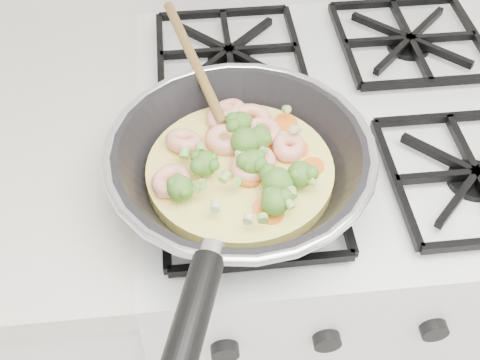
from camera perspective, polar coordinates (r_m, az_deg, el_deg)
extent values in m
cube|color=white|center=(1.27, 6.76, -9.21)|extent=(0.60, 0.60, 0.90)
cube|color=black|center=(0.91, 9.33, 6.53)|extent=(0.56, 0.56, 0.02)
torus|color=silver|center=(0.74, 0.00, 2.81)|extent=(0.34, 0.34, 0.01)
cylinder|color=black|center=(0.60, -4.89, -13.93)|extent=(0.08, 0.17, 0.03)
cylinder|color=#FEEE6E|center=(0.77, 0.00, 0.82)|extent=(0.24, 0.24, 0.02)
ellipsoid|color=brown|center=(0.79, -1.30, 4.30)|extent=(0.05, 0.06, 0.02)
cylinder|color=brown|center=(0.86, -4.36, 11.14)|extent=(0.08, 0.24, 0.05)
torus|color=#F9B193|center=(0.81, -1.59, 5.77)|extent=(0.07, 0.07, 0.03)
torus|color=#F9B193|center=(0.75, 0.97, 1.26)|extent=(0.07, 0.07, 0.03)
torus|color=#F9B193|center=(0.78, -1.42, 3.78)|extent=(0.07, 0.07, 0.03)
torus|color=#F9B193|center=(0.80, 0.97, 5.61)|extent=(0.06, 0.06, 0.03)
torus|color=#F9B193|center=(0.76, 1.66, 2.01)|extent=(0.07, 0.07, 0.03)
torus|color=#F9B193|center=(0.79, 1.93, 4.45)|extent=(0.05, 0.06, 0.02)
torus|color=#F9B193|center=(0.82, -1.21, 6.30)|extent=(0.07, 0.07, 0.03)
torus|color=#F9B193|center=(0.78, -5.30, 3.65)|extent=(0.07, 0.07, 0.03)
torus|color=#F9B193|center=(0.73, -6.44, -0.08)|extent=(0.08, 0.08, 0.02)
torus|color=#F9B193|center=(0.77, 4.59, 3.16)|extent=(0.06, 0.06, 0.02)
ellipsoid|color=#4F842B|center=(0.76, 0.45, 3.62)|extent=(0.05, 0.05, 0.04)
ellipsoid|color=#4F842B|center=(0.71, 3.91, -0.40)|extent=(0.04, 0.04, 0.03)
ellipsoid|color=#4F842B|center=(0.73, 5.67, 0.52)|extent=(0.04, 0.04, 0.03)
ellipsoid|color=#4F842B|center=(0.72, 3.45, -0.15)|extent=(0.05, 0.05, 0.04)
ellipsoid|color=#4F842B|center=(0.74, -3.33, 1.56)|extent=(0.04, 0.04, 0.03)
ellipsoid|color=#4F842B|center=(0.74, 1.15, 1.68)|extent=(0.04, 0.04, 0.03)
ellipsoid|color=#4F842B|center=(0.71, -5.61, -0.79)|extent=(0.04, 0.04, 0.03)
ellipsoid|color=#4F842B|center=(0.77, 1.83, 3.92)|extent=(0.04, 0.04, 0.03)
ellipsoid|color=#4F842B|center=(0.70, 3.32, -2.03)|extent=(0.04, 0.04, 0.03)
ellipsoid|color=#4F842B|center=(0.79, 0.03, 5.37)|extent=(0.04, 0.04, 0.03)
cylinder|color=orange|center=(0.76, 6.84, 1.32)|extent=(0.04, 0.04, 0.00)
cylinder|color=orange|center=(0.71, 2.41, -2.68)|extent=(0.04, 0.04, 0.01)
cylinder|color=orange|center=(0.78, 5.35, 2.84)|extent=(0.03, 0.03, 0.01)
cylinder|color=orange|center=(0.78, 3.12, 2.97)|extent=(0.04, 0.04, 0.01)
cylinder|color=orange|center=(0.81, -0.70, 5.45)|extent=(0.04, 0.04, 0.00)
cylinder|color=orange|center=(0.81, 1.31, 5.08)|extent=(0.04, 0.04, 0.01)
cylinder|color=orange|center=(0.74, 0.77, 0.20)|extent=(0.05, 0.05, 0.00)
cylinder|color=orange|center=(0.81, 0.44, 4.89)|extent=(0.04, 0.04, 0.01)
cylinder|color=orange|center=(0.71, 2.95, -3.18)|extent=(0.04, 0.04, 0.01)
cylinder|color=orange|center=(0.81, 4.34, 5.33)|extent=(0.04, 0.04, 0.00)
cylinder|color=#7FB347|center=(0.75, -3.73, 3.02)|extent=(0.01, 0.01, 0.01)
cylinder|color=#BDCF92|center=(0.69, -2.33, -2.45)|extent=(0.01, 0.01, 0.01)
cylinder|color=#BDCF92|center=(0.77, 5.22, 4.78)|extent=(0.01, 0.01, 0.01)
cylinder|color=#7FB347|center=(0.70, 4.85, -1.21)|extent=(0.01, 0.01, 0.01)
cylinder|color=#7FB347|center=(0.75, -5.24, 2.54)|extent=(0.01, 0.01, 0.01)
cylinder|color=#7FB347|center=(0.73, 6.29, 0.34)|extent=(0.01, 0.01, 0.01)
cylinder|color=#BDCF92|center=(0.68, 0.77, -3.71)|extent=(0.01, 0.01, 0.01)
cylinder|color=#BDCF92|center=(0.75, -0.08, 2.44)|extent=(0.01, 0.01, 0.01)
cylinder|color=#BDCF92|center=(0.73, 6.13, 0.60)|extent=(0.01, 0.01, 0.01)
cylinder|color=#7FB347|center=(0.69, 4.65, -2.24)|extent=(0.01, 0.01, 0.01)
cylinder|color=#7FB347|center=(0.70, -3.54, -0.43)|extent=(0.01, 0.01, 0.01)
cylinder|color=#7FB347|center=(0.80, 4.38, 6.63)|extent=(0.01, 0.01, 0.01)
cylinder|color=#BDCF92|center=(0.77, 4.01, 4.15)|extent=(0.01, 0.01, 0.01)
cylinder|color=#7FB347|center=(0.72, 2.51, -0.30)|extent=(0.01, 0.01, 0.01)
cylinder|color=#7FB347|center=(0.71, -1.43, 0.30)|extent=(0.01, 0.01, 0.01)
cylinder|color=#7FB347|center=(0.68, 2.14, -3.61)|extent=(0.01, 0.01, 0.01)
cylinder|color=#7FB347|center=(0.72, -0.23, -0.11)|extent=(0.01, 0.01, 0.01)
cylinder|color=#7FB347|center=(0.71, -3.96, -0.65)|extent=(0.01, 0.01, 0.01)
cylinder|color=#7FB347|center=(0.74, 2.21, 2.73)|extent=(0.01, 0.01, 0.01)
cylinder|color=#BDCF92|center=(0.73, 2.27, 1.00)|extent=(0.01, 0.01, 0.01)
cylinder|color=#7FB347|center=(0.72, 6.78, -0.15)|extent=(0.01, 0.01, 0.01)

